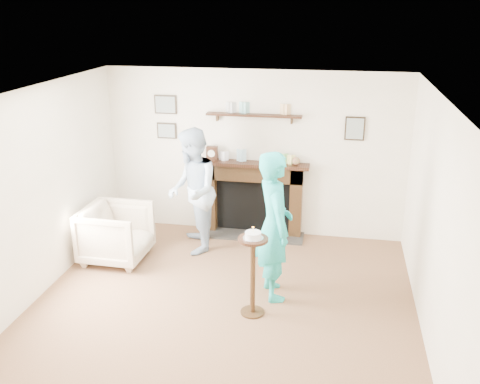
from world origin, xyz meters
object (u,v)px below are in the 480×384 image
woman (273,293)px  armchair (118,259)px  pedestal_table (253,261)px  man (194,249)px

woman → armchair: bearing=55.2°
armchair → pedestal_table: pedestal_table is taller
man → woman: woman is taller
armchair → woman: 2.31m
armchair → pedestal_table: 2.40m
pedestal_table → armchair: bearing=154.1°
man → woman: size_ratio=0.98×
man → pedestal_table: pedestal_table is taller
armchair → man: bearing=-60.5°
armchair → man: man is taller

